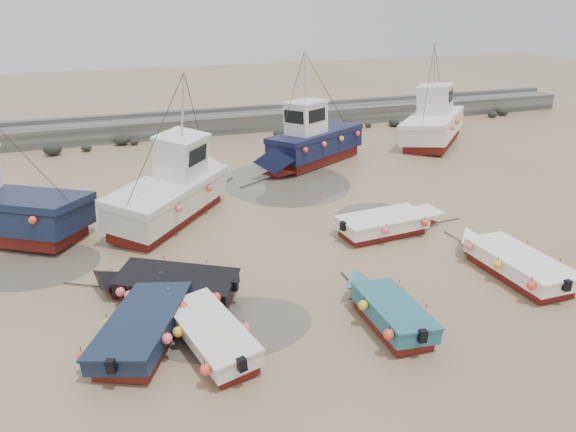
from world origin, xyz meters
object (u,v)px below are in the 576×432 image
Objects in this scene: person at (158,216)px; cabin_boat_3 at (436,122)px; dinghy_6 at (512,259)px; dinghy_1 at (148,319)px; dinghy_0 at (208,326)px; dinghy_5 at (390,221)px; cabin_boat_1 at (174,187)px; cabin_boat_2 at (310,141)px; dinghy_4 at (167,281)px; dinghy_2 at (386,306)px.

cabin_boat_3 is at bearing 171.51° from person.
dinghy_6 is 0.78× the size of cabin_boat_3.
dinghy_1 is 3.47× the size of person.
dinghy_0 is 0.73× the size of cabin_boat_3.
dinghy_5 is 9.31m from cabin_boat_1.
person is (-9.17, -5.14, -1.37)m from cabin_boat_2.
cabin_boat_1 is (-10.27, 9.25, 0.81)m from dinghy_6.
cabin_boat_2 is at bearing -123.30° from cabin_boat_3.
dinghy_5 is at bearing 48.74° from dinghy_1.
dinghy_1 is at bearing 176.95° from dinghy_6.
dinghy_6 is at bearing -8.04° from dinghy_0.
cabin_boat_2 and cabin_boat_3 have the same top height.
dinghy_5 is (8.56, 5.16, 0.00)m from dinghy_0.
dinghy_1 is 1.08× the size of dinghy_4.
cabin_boat_1 reaches higher than dinghy_2.
dinghy_4 is (-5.93, 3.73, -0.02)m from dinghy_2.
cabin_boat_3 is (13.53, 18.25, 0.78)m from dinghy_2.
dinghy_4 is 0.95× the size of dinghy_5.
dinghy_0 is 10.89m from dinghy_6.
cabin_boat_2 is 4.97× the size of person.
dinghy_4 is at bearing 148.62° from dinghy_2.
cabin_boat_3 is (7.87, 16.88, 0.80)m from dinghy_6.
cabin_boat_2 is (8.43, 5.44, 0.02)m from cabin_boat_1.
dinghy_0 reaches higher than person.
dinghy_4 and dinghy_5 have the same top height.
dinghy_5 and dinghy_6 have the same top height.
person is (-0.14, 10.22, -0.55)m from dinghy_0.
dinghy_2 is at bearing -82.59° from cabin_boat_3.
dinghy_6 is 3.63× the size of person.
dinghy_2 is (6.74, -1.63, 0.02)m from dinghy_1.
dinghy_1 is 17.90m from cabin_boat_2.
dinghy_0 is 1.12× the size of dinghy_2.
dinghy_4 is 0.65× the size of cabin_boat_2.
dinghy_2 is 5.82m from dinghy_6.
person is (-5.34, 10.92, -0.56)m from dinghy_2.
dinghy_0 and dinghy_1 have the same top height.
cabin_boat_1 is (0.60, 9.92, 0.81)m from dinghy_0.
dinghy_5 is at bearing -45.73° from dinghy_4.
dinghy_2 is at bearing 86.35° from person.
dinghy_0 is 9.99m from dinghy_5.
cabin_boat_1 is (-7.96, 4.76, 0.81)m from dinghy_5.
cabin_boat_3 reaches higher than dinghy_4.
cabin_boat_3 is (19.46, 14.52, 0.80)m from dinghy_4.
dinghy_5 is 5.05m from dinghy_6.
dinghy_4 is 3.22× the size of person.
cabin_boat_3 reaches higher than dinghy_6.
cabin_boat_1 reaches higher than person.
person is at bearing 137.20° from dinghy_6.
dinghy_0 is 0.69× the size of cabin_boat_2.
dinghy_0 is 3.11m from dinghy_4.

